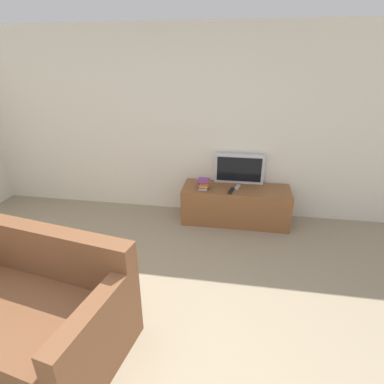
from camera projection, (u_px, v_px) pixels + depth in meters
name	position (u px, v px, depth m)	size (l,w,h in m)	color
wall_back	(183.00, 125.00, 4.24)	(9.00, 0.06, 2.60)	silver
tv_stand	(235.00, 205.00, 4.26)	(1.49, 0.52, 0.51)	brown
television	(239.00, 169.00, 4.27)	(0.70, 0.09, 0.43)	silver
couch	(24.00, 312.00, 2.38)	(1.80, 1.18, 0.90)	brown
book_stack	(204.00, 184.00, 4.13)	(0.17, 0.24, 0.13)	silver
remote_on_stand	(238.00, 187.00, 4.16)	(0.08, 0.15, 0.02)	#B7B7B7
remote_secondary	(231.00, 191.00, 4.04)	(0.09, 0.21, 0.02)	black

